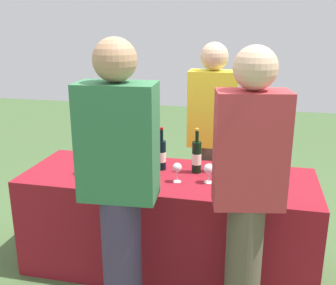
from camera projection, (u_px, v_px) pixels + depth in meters
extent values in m
plane|color=#476638|center=(168.00, 264.00, 3.16)|extent=(12.00, 12.00, 0.00)
cube|color=maroon|center=(168.00, 221.00, 3.05)|extent=(2.13, 0.76, 0.75)
cylinder|color=black|center=(113.00, 148.00, 3.18)|extent=(0.07, 0.07, 0.23)
cylinder|color=black|center=(113.00, 129.00, 3.14)|extent=(0.03, 0.03, 0.08)
cylinder|color=maroon|center=(112.00, 122.00, 3.12)|extent=(0.03, 0.03, 0.02)
cylinder|color=silver|center=(113.00, 149.00, 3.19)|extent=(0.07, 0.07, 0.08)
cylinder|color=black|center=(123.00, 150.00, 3.13)|extent=(0.07, 0.07, 0.23)
cylinder|color=black|center=(122.00, 132.00, 3.08)|extent=(0.03, 0.03, 0.07)
cylinder|color=maroon|center=(122.00, 126.00, 3.07)|extent=(0.03, 0.03, 0.02)
cylinder|color=silver|center=(123.00, 152.00, 3.13)|extent=(0.07, 0.07, 0.08)
cylinder|color=black|center=(145.00, 153.00, 3.05)|extent=(0.08, 0.08, 0.24)
cylinder|color=black|center=(145.00, 133.00, 3.00)|extent=(0.03, 0.03, 0.08)
cylinder|color=black|center=(145.00, 127.00, 2.99)|extent=(0.03, 0.03, 0.02)
cylinder|color=silver|center=(145.00, 155.00, 3.05)|extent=(0.08, 0.08, 0.08)
cylinder|color=black|center=(162.00, 155.00, 3.03)|extent=(0.06, 0.06, 0.22)
cylinder|color=black|center=(162.00, 135.00, 2.98)|extent=(0.02, 0.02, 0.09)
cylinder|color=maroon|center=(162.00, 129.00, 2.97)|extent=(0.03, 0.03, 0.02)
cylinder|color=silver|center=(162.00, 157.00, 3.03)|extent=(0.06, 0.06, 0.08)
cylinder|color=black|center=(197.00, 157.00, 2.96)|extent=(0.07, 0.07, 0.24)
cylinder|color=black|center=(197.00, 136.00, 2.92)|extent=(0.03, 0.03, 0.09)
cylinder|color=gold|center=(197.00, 130.00, 2.90)|extent=(0.03, 0.03, 0.02)
cylinder|color=silver|center=(197.00, 159.00, 2.97)|extent=(0.07, 0.07, 0.08)
cylinder|color=black|center=(220.00, 157.00, 2.97)|extent=(0.08, 0.08, 0.23)
cylinder|color=black|center=(221.00, 137.00, 2.93)|extent=(0.03, 0.03, 0.09)
cylinder|color=maroon|center=(221.00, 130.00, 2.91)|extent=(0.03, 0.03, 0.02)
cylinder|color=silver|center=(220.00, 159.00, 2.98)|extent=(0.08, 0.08, 0.08)
cylinder|color=black|center=(233.00, 160.00, 2.93)|extent=(0.07, 0.07, 0.22)
cylinder|color=black|center=(234.00, 140.00, 2.89)|extent=(0.03, 0.03, 0.08)
cylinder|color=black|center=(234.00, 134.00, 2.87)|extent=(0.03, 0.03, 0.02)
cylinder|color=silver|center=(233.00, 161.00, 2.93)|extent=(0.07, 0.07, 0.08)
cylinder|color=black|center=(265.00, 162.00, 2.89)|extent=(0.08, 0.08, 0.22)
cylinder|color=black|center=(266.00, 142.00, 2.85)|extent=(0.03, 0.03, 0.07)
cylinder|color=gold|center=(267.00, 136.00, 2.83)|extent=(0.03, 0.03, 0.02)
cylinder|color=silver|center=(265.00, 163.00, 2.89)|extent=(0.08, 0.08, 0.08)
cylinder|color=silver|center=(85.00, 174.00, 2.96)|extent=(0.06, 0.06, 0.00)
cylinder|color=silver|center=(85.00, 168.00, 2.95)|extent=(0.01, 0.01, 0.08)
sphere|color=silver|center=(84.00, 160.00, 2.93)|extent=(0.07, 0.07, 0.07)
cylinder|color=silver|center=(177.00, 182.00, 2.82)|extent=(0.06, 0.06, 0.00)
cylinder|color=silver|center=(177.00, 176.00, 2.81)|extent=(0.01, 0.01, 0.07)
sphere|color=silver|center=(177.00, 167.00, 2.79)|extent=(0.07, 0.07, 0.07)
cylinder|color=silver|center=(208.00, 182.00, 2.80)|extent=(0.06, 0.06, 0.00)
cylinder|color=silver|center=(209.00, 178.00, 2.79)|extent=(0.01, 0.01, 0.06)
sphere|color=silver|center=(209.00, 169.00, 2.78)|extent=(0.07, 0.07, 0.07)
sphere|color=#590C19|center=(209.00, 171.00, 2.78)|extent=(0.04, 0.04, 0.04)
cylinder|color=brown|center=(210.00, 190.00, 3.52)|extent=(0.22, 0.22, 0.83)
cube|color=yellow|center=(213.00, 109.00, 3.31)|extent=(0.40, 0.23, 0.62)
sphere|color=#D8AD8C|center=(214.00, 56.00, 3.18)|extent=(0.22, 0.22, 0.22)
cylinder|color=#3F3351|center=(122.00, 263.00, 2.43)|extent=(0.24, 0.24, 0.87)
cube|color=#337247|center=(118.00, 142.00, 2.20)|extent=(0.44, 0.27, 0.65)
sphere|color=tan|center=(115.00, 60.00, 2.08)|extent=(0.24, 0.24, 0.24)
cylinder|color=brown|center=(243.00, 270.00, 2.37)|extent=(0.21, 0.21, 0.85)
cube|color=#B23338|center=(250.00, 150.00, 2.15)|extent=(0.42, 0.28, 0.64)
sphere|color=#D8AD8C|center=(255.00, 68.00, 2.02)|extent=(0.23, 0.23, 0.23)
cube|color=white|center=(130.00, 167.00, 4.12)|extent=(0.62, 0.11, 0.80)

